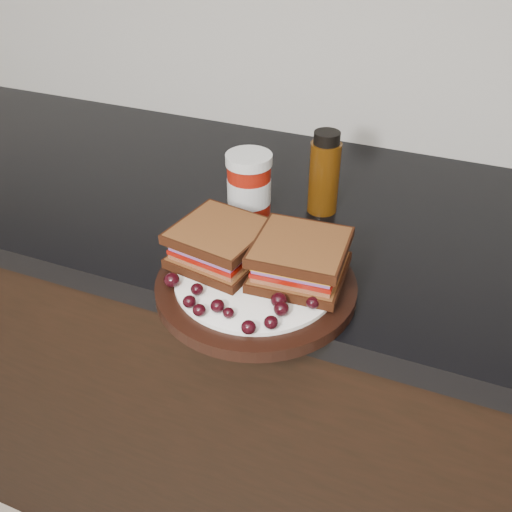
{
  "coord_description": "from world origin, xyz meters",
  "views": [
    {
      "loc": [
        0.39,
        0.88,
        1.4
      ],
      "look_at": [
        0.15,
        1.45,
        0.96
      ],
      "focal_mm": 40.0,
      "sensor_mm": 36.0,
      "label": 1
    }
  ],
  "objects_px": {
    "plate": "(256,286)",
    "sandwich_left": "(220,244)",
    "oil_bottle": "(324,173)",
    "condiment_jar": "(249,186)"
  },
  "relations": [
    {
      "from": "plate",
      "to": "sandwich_left",
      "type": "distance_m",
      "value": 0.08
    },
    {
      "from": "plate",
      "to": "sandwich_left",
      "type": "relative_size",
      "value": 2.33
    },
    {
      "from": "plate",
      "to": "oil_bottle",
      "type": "height_order",
      "value": "oil_bottle"
    },
    {
      "from": "plate",
      "to": "condiment_jar",
      "type": "distance_m",
      "value": 0.21
    },
    {
      "from": "plate",
      "to": "oil_bottle",
      "type": "relative_size",
      "value": 1.97
    },
    {
      "from": "condiment_jar",
      "to": "oil_bottle",
      "type": "bearing_deg",
      "value": 30.04
    },
    {
      "from": "plate",
      "to": "oil_bottle",
      "type": "bearing_deg",
      "value": 85.56
    },
    {
      "from": "sandwich_left",
      "to": "oil_bottle",
      "type": "bearing_deg",
      "value": 79.67
    },
    {
      "from": "sandwich_left",
      "to": "condiment_jar",
      "type": "height_order",
      "value": "condiment_jar"
    },
    {
      "from": "plate",
      "to": "oil_bottle",
      "type": "xyz_separation_m",
      "value": [
        0.02,
        0.25,
        0.06
      ]
    }
  ]
}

